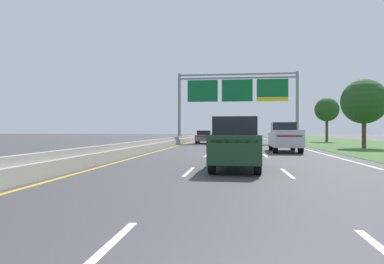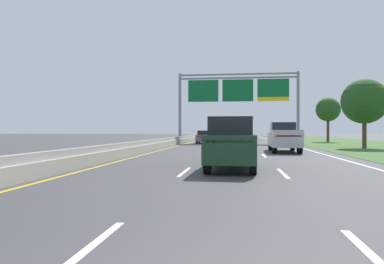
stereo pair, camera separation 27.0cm
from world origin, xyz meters
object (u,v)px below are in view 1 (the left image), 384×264
(car_grey_left_lane_sedan, at_px, (204,137))
(roadside_tree_mid, at_px, (364,102))
(pickup_truck_silver, at_px, (285,137))
(roadside_tree_far, at_px, (327,110))
(car_darkgreen_centre_lane_suv, at_px, (236,143))
(car_gold_centre_lane_sedan, at_px, (234,135))
(overhead_sign_gantry, at_px, (237,93))

(car_grey_left_lane_sedan, distance_m, roadside_tree_mid, 18.23)
(pickup_truck_silver, height_order, roadside_tree_far, roadside_tree_far)
(car_darkgreen_centre_lane_suv, bearing_deg, roadside_tree_far, -17.95)
(pickup_truck_silver, relative_size, car_darkgreen_centre_lane_suv, 1.14)
(car_gold_centre_lane_sedan, height_order, roadside_tree_mid, roadside_tree_mid)
(pickup_truck_silver, xyz_separation_m, roadside_tree_far, (8.94, 23.14, 3.34))
(car_gold_centre_lane_sedan, bearing_deg, car_grey_left_lane_sedan, 162.54)
(overhead_sign_gantry, bearing_deg, roadside_tree_mid, -45.24)
(pickup_truck_silver, relative_size, car_grey_left_lane_sedan, 1.24)
(pickup_truck_silver, xyz_separation_m, car_darkgreen_centre_lane_suv, (-3.68, -12.27, 0.02))
(overhead_sign_gantry, xyz_separation_m, roadside_tree_far, (12.27, 5.63, -1.85))
(car_darkgreen_centre_lane_suv, xyz_separation_m, roadside_tree_mid, (11.51, 18.51, 3.07))
(car_darkgreen_centre_lane_suv, distance_m, roadside_tree_mid, 22.02)
(car_darkgreen_centre_lane_suv, relative_size, roadside_tree_mid, 0.77)
(car_gold_centre_lane_sedan, height_order, roadside_tree_far, roadside_tree_far)
(pickup_truck_silver, height_order, roadside_tree_mid, roadside_tree_mid)
(overhead_sign_gantry, height_order, car_darkgreen_centre_lane_suv, overhead_sign_gantry)
(car_gold_centre_lane_sedan, bearing_deg, overhead_sign_gantry, -179.97)
(car_darkgreen_centre_lane_suv, xyz_separation_m, car_grey_left_lane_sedan, (-3.64, 28.08, -0.28))
(pickup_truck_silver, bearing_deg, car_darkgreen_centre_lane_suv, 164.47)
(roadside_tree_mid, bearing_deg, roadside_tree_far, 86.23)
(pickup_truck_silver, height_order, car_gold_centre_lane_sedan, pickup_truck_silver)
(car_grey_left_lane_sedan, bearing_deg, car_gold_centre_lane_sedan, -15.83)
(car_grey_left_lane_sedan, height_order, roadside_tree_mid, roadside_tree_mid)
(roadside_tree_far, bearing_deg, pickup_truck_silver, -111.13)
(overhead_sign_gantry, distance_m, car_grey_left_lane_sedan, 6.96)
(car_darkgreen_centre_lane_suv, bearing_deg, car_gold_centre_lane_sedan, 1.65)
(car_darkgreen_centre_lane_suv, xyz_separation_m, car_gold_centre_lane_sedan, (0.01, 41.02, -0.28))
(pickup_truck_silver, distance_m, car_grey_left_lane_sedan, 17.42)
(car_gold_centre_lane_sedan, xyz_separation_m, roadside_tree_far, (12.61, -5.62, 3.59))
(car_gold_centre_lane_sedan, relative_size, roadside_tree_mid, 0.72)
(car_grey_left_lane_sedan, bearing_deg, overhead_sign_gantry, -67.04)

